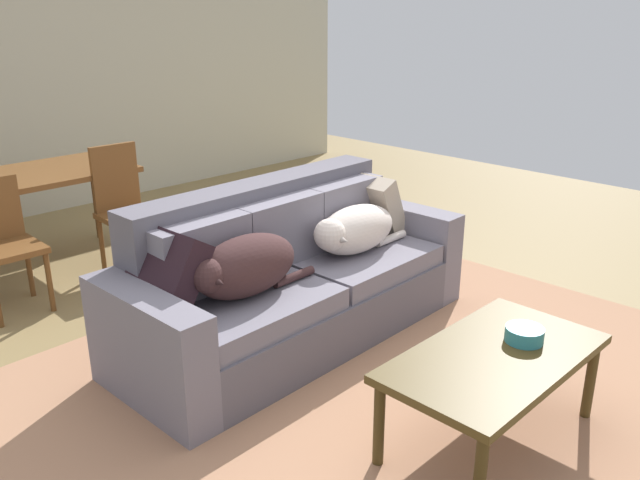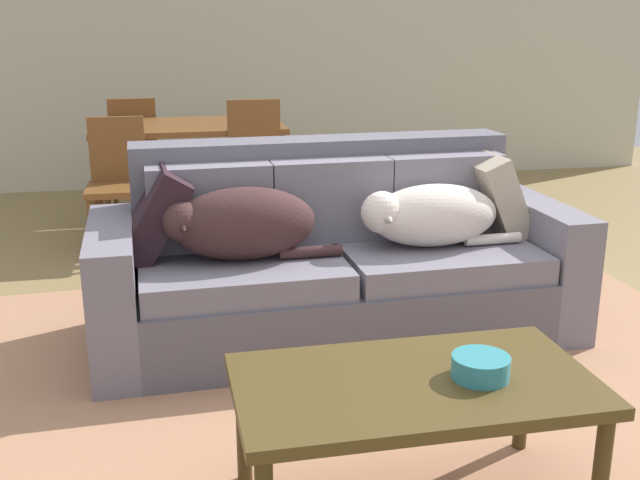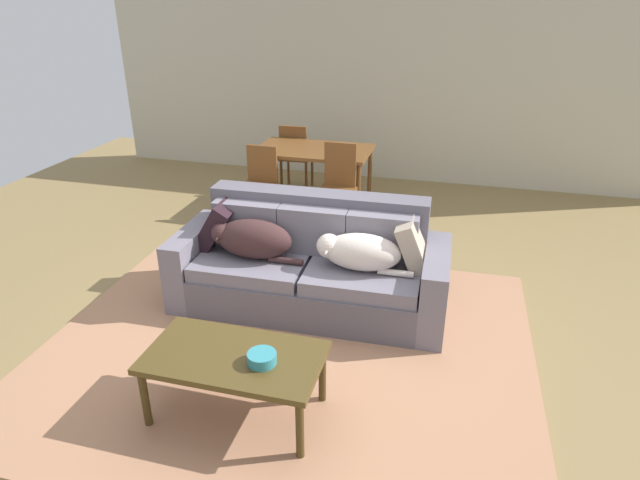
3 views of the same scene
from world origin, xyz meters
name	(u,v)px [view 3 (image 3 of 3)]	position (x,y,z in m)	size (l,w,h in m)	color
ground_plane	(303,324)	(0.00, 0.00, 0.00)	(10.00, 10.00, 0.00)	olive
back_partition	(386,81)	(0.00, 4.00, 1.35)	(8.00, 0.12, 2.70)	beige
area_rug	(287,347)	(-0.03, -0.34, 0.01)	(3.67, 3.14, 0.01)	tan
couch	(311,266)	(-0.03, 0.35, 0.35)	(2.30, 0.94, 0.93)	#5B5762
dog_on_left_cushion	(251,239)	(-0.50, 0.20, 0.62)	(0.80, 0.33, 0.33)	#3C2424
dog_on_right_cushion	(358,252)	(0.40, 0.22, 0.61)	(0.79, 0.34, 0.30)	beige
throw_pillow_by_left_arm	(219,223)	(-0.87, 0.37, 0.65)	(0.15, 0.42, 0.42)	black
throw_pillow_by_right_arm	(414,243)	(0.81, 0.42, 0.64)	(0.14, 0.41, 0.41)	#B8A58E
coffee_table	(234,361)	(-0.11, -1.10, 0.41)	(1.10, 0.60, 0.46)	#4D3B19
bowl_on_coffee_table	(262,358)	(0.09, -1.13, 0.49)	(0.18, 0.18, 0.07)	teal
dining_table	(313,155)	(-0.62, 2.52, 0.69)	(1.36, 0.82, 0.76)	brown
dining_chair_near_left	(259,181)	(-1.10, 1.96, 0.49)	(0.41, 0.41, 0.88)	brown
dining_chair_near_right	(338,184)	(-0.19, 2.00, 0.53)	(0.41, 0.41, 0.97)	brown
dining_chair_far_left	(295,154)	(-1.03, 3.09, 0.51)	(0.42, 0.42, 0.90)	brown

